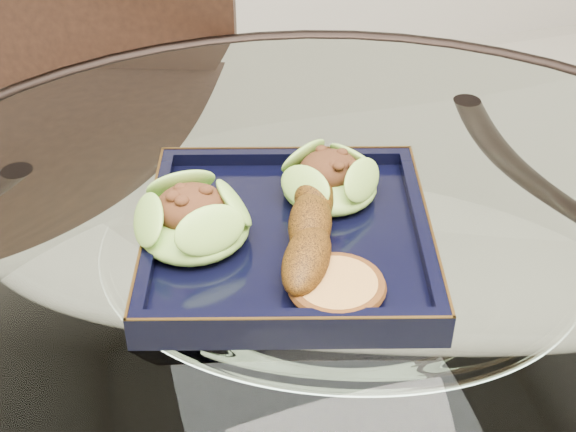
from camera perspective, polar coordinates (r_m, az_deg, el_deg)
name	(u,v)px	position (r m, az deg, el deg)	size (l,w,h in m)	color
dining_table	(333,392)	(0.87, 3.21, -12.40)	(1.13, 1.13, 0.77)	white
dining_chair	(111,195)	(1.30, -12.51, 1.45)	(0.53, 0.53, 0.95)	#311B10
navy_plate	(288,241)	(0.77, 0.00, -1.80)	(0.27, 0.27, 0.02)	black
lettuce_wrap_left	(193,222)	(0.75, -6.81, -0.44)	(0.11, 0.11, 0.04)	#5A9C2D
lettuce_wrap_right	(330,182)	(0.81, 2.97, 2.45)	(0.10, 0.10, 0.03)	olive
roasted_plantain	(310,223)	(0.75, 1.59, -0.52)	(0.19, 0.04, 0.04)	#5A3209
crumb_patty	(336,288)	(0.69, 3.47, -5.11)	(0.08, 0.08, 0.01)	#B97F3D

